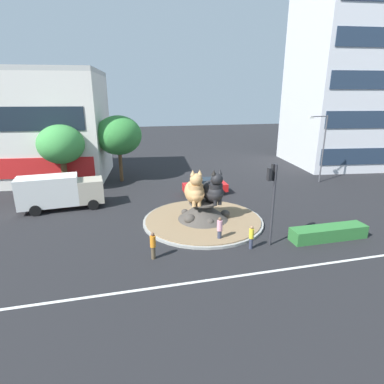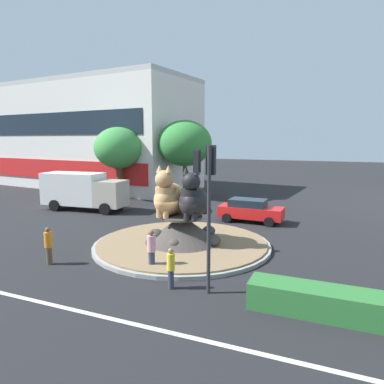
{
  "view_description": "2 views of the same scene",
  "coord_description": "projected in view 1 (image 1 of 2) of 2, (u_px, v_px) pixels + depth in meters",
  "views": [
    {
      "loc": [
        -6.07,
        -21.32,
        9.4
      ],
      "look_at": [
        -0.99,
        -0.46,
        2.65
      ],
      "focal_mm": 28.58,
      "sensor_mm": 36.0,
      "label": 1
    },
    {
      "loc": [
        7.34,
        -16.27,
        5.63
      ],
      "look_at": [
        -0.11,
        1.63,
        2.68
      ],
      "focal_mm": 32.48,
      "sensor_mm": 36.0,
      "label": 2
    }
  ],
  "objects": [
    {
      "name": "ground_plane",
      "position": [
        203.0,
        222.0,
        23.95
      ],
      "size": [
        160.0,
        160.0,
        0.0
      ],
      "primitive_type": "plane",
      "color": "black"
    },
    {
      "name": "lane_centreline",
      "position": [
        241.0,
        276.0,
        16.74
      ],
      "size": [
        112.0,
        0.2,
        0.01
      ],
      "primitive_type": "cube",
      "color": "silver",
      "rests_on": "ground"
    },
    {
      "name": "roundabout_island",
      "position": [
        203.0,
        215.0,
        23.79
      ],
      "size": [
        9.33,
        9.33,
        1.64
      ],
      "color": "gray",
      "rests_on": "ground"
    },
    {
      "name": "cat_statue_calico",
      "position": [
        195.0,
        191.0,
        22.92
      ],
      "size": [
        1.69,
        2.63,
        2.7
      ],
      "rotation": [
        0.0,
        0.0,
        -1.61
      ],
      "color": "tan",
      "rests_on": "roundabout_island"
    },
    {
      "name": "cat_statue_black",
      "position": [
        213.0,
        190.0,
        23.14
      ],
      "size": [
        1.89,
        2.75,
        2.65
      ],
      "rotation": [
        0.0,
        0.0,
        -1.37
      ],
      "color": "black",
      "rests_on": "roundabout_island"
    },
    {
      "name": "traffic_light_mast",
      "position": [
        273.0,
        187.0,
        19.07
      ],
      "size": [
        0.71,
        0.56,
        5.43
      ],
      "rotation": [
        0.0,
        0.0,
        1.63
      ],
      "color": "#2D2D33",
      "rests_on": "ground"
    },
    {
      "name": "office_tower",
      "position": [
        368.0,
        65.0,
        41.06
      ],
      "size": [
        19.82,
        15.03,
        26.87
      ],
      "rotation": [
        0.0,
        0.0,
        -0.13
      ],
      "color": "silver",
      "rests_on": "ground"
    },
    {
      "name": "clipped_hedge_strip",
      "position": [
        328.0,
        233.0,
        20.93
      ],
      "size": [
        5.43,
        1.2,
        0.9
      ],
      "primitive_type": "cube",
      "color": "#2D7033",
      "rests_on": "ground"
    },
    {
      "name": "broadleaf_tree_behind_island",
      "position": [
        119.0,
        135.0,
        33.85
      ],
      "size": [
        5.07,
        5.07,
        7.41
      ],
      "color": "brown",
      "rests_on": "ground"
    },
    {
      "name": "second_tree_near_tower",
      "position": [
        61.0,
        145.0,
        30.36
      ],
      "size": [
        4.54,
        4.54,
        6.76
      ],
      "color": "brown",
      "rests_on": "ground"
    },
    {
      "name": "streetlight_arm",
      "position": [
        322.0,
        144.0,
        33.58
      ],
      "size": [
        2.5,
        0.51,
        7.45
      ],
      "rotation": [
        0.0,
        0.0,
        3.28
      ],
      "color": "#4C4C51",
      "rests_on": "ground"
    },
    {
      "name": "pedestrian_pink_shirt",
      "position": [
        220.0,
        229.0,
        20.4
      ],
      "size": [
        0.37,
        0.37,
        1.76
      ],
      "rotation": [
        0.0,
        0.0,
        2.95
      ],
      "color": "#33384C",
      "rests_on": "ground"
    },
    {
      "name": "pedestrian_orange_shirt",
      "position": [
        153.0,
        245.0,
        18.22
      ],
      "size": [
        0.35,
        0.35,
        1.73
      ],
      "rotation": [
        0.0,
        0.0,
        0.01
      ],
      "color": "brown",
      "rests_on": "ground"
    },
    {
      "name": "pedestrian_yellow_shirt",
      "position": [
        251.0,
        237.0,
        19.46
      ],
      "size": [
        0.31,
        0.31,
        1.59
      ],
      "rotation": [
        0.0,
        0.0,
        1.84
      ],
      "color": "#33384C",
      "rests_on": "ground"
    },
    {
      "name": "hatchback_near_shophouse",
      "position": [
        205.0,
        186.0,
        30.46
      ],
      "size": [
        4.38,
        2.02,
        1.57
      ],
      "rotation": [
        0.0,
        0.0,
        -0.02
      ],
      "color": "red",
      "rests_on": "ground"
    },
    {
      "name": "delivery_box_truck",
      "position": [
        60.0,
        191.0,
        26.18
      ],
      "size": [
        7.03,
        2.92,
        2.97
      ],
      "rotation": [
        0.0,
        0.0,
        0.09
      ],
      "color": "#B7AD99",
      "rests_on": "ground"
    }
  ]
}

